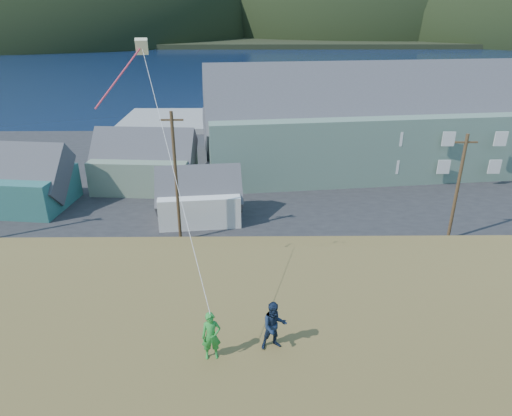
{
  "coord_description": "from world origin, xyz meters",
  "views": [
    {
      "loc": [
        0.46,
        -29.37,
        16.49
      ],
      "look_at": [
        0.64,
        -12.05,
        8.8
      ],
      "focal_mm": 32.0,
      "sensor_mm": 36.0,
      "label": 1
    }
  ],
  "objects_px": {
    "shed_white": "(199,196)",
    "kite_flyer_green": "(211,336)",
    "kite_flyer_navy": "(274,326)",
    "wharf": "(209,120)",
    "shed_teal": "(17,180)",
    "shed_palegreen_near": "(145,162)",
    "lodge": "(391,122)",
    "shed_palegreen_far": "(246,132)"
  },
  "relations": [
    {
      "from": "wharf",
      "to": "shed_palegreen_far",
      "type": "xyz_separation_m",
      "value": [
        5.81,
        -15.45,
        2.14
      ]
    },
    {
      "from": "shed_palegreen_far",
      "to": "kite_flyer_navy",
      "type": "xyz_separation_m",
      "value": [
        1.29,
        -43.21,
        5.39
      ]
    },
    {
      "from": "shed_palegreen_near",
      "to": "shed_palegreen_far",
      "type": "bearing_deg",
      "value": 54.19
    },
    {
      "from": "kite_flyer_green",
      "to": "kite_flyer_navy",
      "type": "bearing_deg",
      "value": 4.29
    },
    {
      "from": "wharf",
      "to": "kite_flyer_navy",
      "type": "xyz_separation_m",
      "value": [
        7.1,
        -58.66,
        7.53
      ]
    },
    {
      "from": "shed_teal",
      "to": "shed_palegreen_near",
      "type": "bearing_deg",
      "value": 31.48
    },
    {
      "from": "shed_white",
      "to": "wharf",
      "type": "bearing_deg",
      "value": 87.35
    },
    {
      "from": "shed_teal",
      "to": "shed_palegreen_near",
      "type": "relative_size",
      "value": 0.94
    },
    {
      "from": "wharf",
      "to": "shed_palegreen_far",
      "type": "height_order",
      "value": "shed_palegreen_far"
    },
    {
      "from": "wharf",
      "to": "shed_palegreen_far",
      "type": "bearing_deg",
      "value": -69.4
    },
    {
      "from": "shed_teal",
      "to": "kite_flyer_green",
      "type": "xyz_separation_m",
      "value": [
        19.36,
        -27.29,
        5.34
      ]
    },
    {
      "from": "shed_palegreen_near",
      "to": "shed_palegreen_far",
      "type": "relative_size",
      "value": 0.94
    },
    {
      "from": "wharf",
      "to": "lodge",
      "type": "height_order",
      "value": "lodge"
    },
    {
      "from": "shed_white",
      "to": "kite_flyer_green",
      "type": "bearing_deg",
      "value": -88.85
    },
    {
      "from": "shed_teal",
      "to": "shed_palegreen_far",
      "type": "xyz_separation_m",
      "value": [
        19.87,
        16.33,
        -0.03
      ]
    },
    {
      "from": "lodge",
      "to": "kite_flyer_green",
      "type": "distance_m",
      "value": 40.72
    },
    {
      "from": "wharf",
      "to": "shed_white",
      "type": "height_order",
      "value": "shed_white"
    },
    {
      "from": "lodge",
      "to": "shed_teal",
      "type": "bearing_deg",
      "value": -170.9
    },
    {
      "from": "lodge",
      "to": "kite_flyer_green",
      "type": "bearing_deg",
      "value": -119.95
    },
    {
      "from": "lodge",
      "to": "shed_white",
      "type": "bearing_deg",
      "value": -152.86
    },
    {
      "from": "lodge",
      "to": "shed_white",
      "type": "height_order",
      "value": "lodge"
    },
    {
      "from": "lodge",
      "to": "shed_teal",
      "type": "distance_m",
      "value": 36.82
    },
    {
      "from": "shed_white",
      "to": "kite_flyer_green",
      "type": "relative_size",
      "value": 4.94
    },
    {
      "from": "wharf",
      "to": "lodge",
      "type": "relative_size",
      "value": 0.65
    },
    {
      "from": "kite_flyer_green",
      "to": "kite_flyer_navy",
      "type": "distance_m",
      "value": 1.84
    },
    {
      "from": "wharf",
      "to": "shed_white",
      "type": "xyz_separation_m",
      "value": [
        2.14,
        -34.57,
        1.71
      ]
    },
    {
      "from": "shed_teal",
      "to": "kite_flyer_green",
      "type": "relative_size",
      "value": 6.31
    },
    {
      "from": "lodge",
      "to": "shed_palegreen_far",
      "type": "height_order",
      "value": "lodge"
    },
    {
      "from": "lodge",
      "to": "kite_flyer_navy",
      "type": "bearing_deg",
      "value": -117.78
    },
    {
      "from": "kite_flyer_green",
      "to": "kite_flyer_navy",
      "type": "relative_size",
      "value": 0.97
    },
    {
      "from": "wharf",
      "to": "lodge",
      "type": "distance_m",
      "value": 30.74
    },
    {
      "from": "wharf",
      "to": "shed_palegreen_near",
      "type": "xyz_separation_m",
      "value": [
        -3.91,
        -27.07,
        2.21
      ]
    },
    {
      "from": "lodge",
      "to": "shed_palegreen_near",
      "type": "distance_m",
      "value": 25.85
    },
    {
      "from": "shed_palegreen_far",
      "to": "kite_flyer_navy",
      "type": "bearing_deg",
      "value": -96.83
    },
    {
      "from": "shed_palegreen_far",
      "to": "lodge",
      "type": "bearing_deg",
      "value": -30.56
    },
    {
      "from": "shed_palegreen_far",
      "to": "kite_flyer_navy",
      "type": "height_order",
      "value": "kite_flyer_navy"
    },
    {
      "from": "shed_palegreen_near",
      "to": "shed_teal",
      "type": "bearing_deg",
      "value": -151.07
    },
    {
      "from": "lodge",
      "to": "kite_flyer_green",
      "type": "height_order",
      "value": "lodge"
    },
    {
      "from": "wharf",
      "to": "shed_white",
      "type": "bearing_deg",
      "value": -86.46
    },
    {
      "from": "shed_teal",
      "to": "shed_white",
      "type": "height_order",
      "value": "shed_teal"
    },
    {
      "from": "wharf",
      "to": "shed_teal",
      "type": "xyz_separation_m",
      "value": [
        -14.06,
        -31.78,
        2.16
      ]
    },
    {
      "from": "kite_flyer_navy",
      "to": "shed_palegreen_near",
      "type": "bearing_deg",
      "value": 97.04
    }
  ]
}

